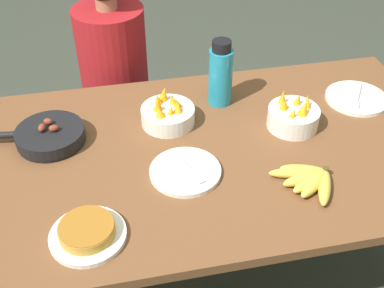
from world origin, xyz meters
TOP-DOWN VIEW (x-y plane):
  - ground_plane at (0.00, 0.00)m, footprint 14.00×14.00m
  - dining_table at (0.00, 0.00)m, footprint 1.86×0.96m
  - banana_bunch at (0.33, -0.23)m, footprint 0.20×0.21m
  - skillet at (-0.47, 0.15)m, footprint 0.40×0.24m
  - frittata_plate_center at (-0.36, -0.31)m, footprint 0.22×0.22m
  - empty_plate_near_front at (-0.04, -0.11)m, footprint 0.23×0.23m
  - empty_plate_far_left at (0.69, 0.17)m, footprint 0.24×0.24m
  - fruit_bowl_mango at (-0.05, 0.18)m, footprint 0.19×0.19m
  - fruit_bowl_citrus at (0.38, 0.06)m, footprint 0.18×0.18m
  - water_bottle at (0.16, 0.27)m, footprint 0.09×0.09m
  - person_figure at (-0.21, 0.69)m, footprint 0.33×0.33m

SIDE VIEW (x-z plane):
  - ground_plane at x=0.00m, z-range 0.00..0.00m
  - person_figure at x=-0.21m, z-range -0.10..1.10m
  - dining_table at x=0.00m, z-range 0.28..0.99m
  - empty_plate_far_left at x=0.69m, z-range 0.71..0.73m
  - empty_plate_near_front at x=-0.04m, z-range 0.71..0.73m
  - banana_bunch at x=0.33m, z-range 0.71..0.75m
  - frittata_plate_center at x=-0.36m, z-range 0.71..0.76m
  - skillet at x=-0.47m, z-range 0.70..0.78m
  - fruit_bowl_mango at x=-0.05m, z-range 0.69..0.81m
  - fruit_bowl_citrus at x=0.38m, z-range 0.69..0.82m
  - water_bottle at x=0.16m, z-range 0.70..0.96m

